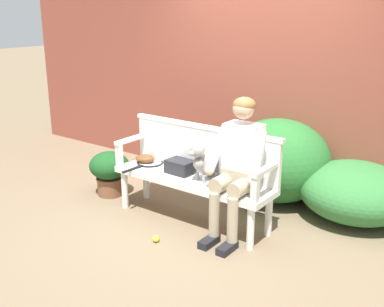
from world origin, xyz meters
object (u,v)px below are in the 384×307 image
at_px(garden_bench, 192,183).
at_px(potted_plant, 109,170).
at_px(dog_on_bench, 204,161).
at_px(tennis_racket, 148,163).
at_px(baseball_glove, 145,159).
at_px(sports_bag, 180,167).
at_px(tennis_ball, 156,239).
at_px(person_seated, 239,162).

xyz_separation_m(garden_bench, potted_plant, (-1.19, -0.01, -0.11)).
xyz_separation_m(dog_on_bench, potted_plant, (-1.34, -0.01, -0.37)).
relative_size(tennis_racket, baseball_glove, 2.56).
height_order(garden_bench, tennis_racket, tennis_racket).
bearing_deg(sports_bag, garden_bench, -7.83).
relative_size(tennis_ball, potted_plant, 0.13).
xyz_separation_m(garden_bench, tennis_ball, (0.01, -0.58, -0.38)).
height_order(person_seated, tennis_racket, person_seated).
distance_m(tennis_racket, tennis_ball, 0.99).
bearing_deg(potted_plant, garden_bench, 0.31).
distance_m(tennis_racket, potted_plant, 0.60).
relative_size(tennis_racket, sports_bag, 2.01).
relative_size(baseball_glove, tennis_ball, 3.33).
xyz_separation_m(person_seated, tennis_racket, (-1.17, 0.05, -0.26)).
xyz_separation_m(tennis_racket, sports_bag, (0.45, -0.02, 0.06)).
bearing_deg(person_seated, tennis_racket, 177.56).
height_order(garden_bench, baseball_glove, baseball_glove).
bearing_deg(tennis_racket, person_seated, -2.44).
height_order(person_seated, tennis_ball, person_seated).
distance_m(person_seated, baseball_glove, 1.26).
bearing_deg(baseball_glove, person_seated, -22.35).
xyz_separation_m(tennis_racket, tennis_ball, (0.63, -0.62, -0.46)).
distance_m(sports_bag, potted_plant, 1.06).
bearing_deg(tennis_racket, sports_bag, -2.15).
xyz_separation_m(person_seated, baseball_glove, (-1.23, 0.07, -0.22)).
height_order(person_seated, sports_bag, person_seated).
bearing_deg(dog_on_bench, potted_plant, -179.38).
bearing_deg(tennis_racket, tennis_ball, -44.62).
bearing_deg(baseball_glove, dog_on_bench, -22.72).
xyz_separation_m(sports_bag, tennis_ball, (0.17, -0.60, -0.52)).
relative_size(person_seated, tennis_racket, 2.39).
distance_m(person_seated, sports_bag, 0.74).
height_order(garden_bench, sports_bag, sports_bag).
height_order(garden_bench, potted_plant, potted_plant).
xyz_separation_m(person_seated, dog_on_bench, (-0.40, 0.02, -0.07)).
bearing_deg(dog_on_bench, garden_bench, -176.88).
xyz_separation_m(baseball_glove, potted_plant, (-0.51, -0.07, -0.22)).
bearing_deg(dog_on_bench, tennis_racket, 177.59).
height_order(tennis_racket, baseball_glove, baseball_glove).
bearing_deg(potted_plant, person_seated, -0.10).
height_order(tennis_racket, potted_plant, potted_plant).
bearing_deg(dog_on_bench, sports_bag, 177.23).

